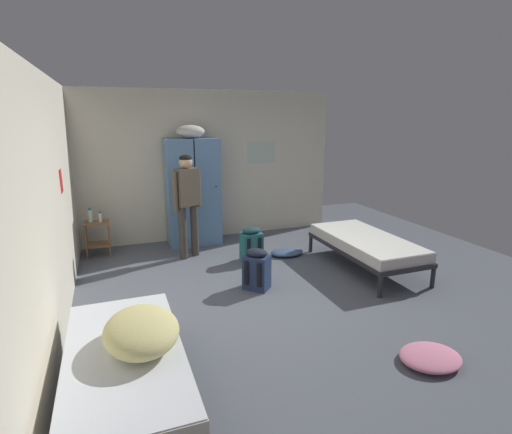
{
  "coord_description": "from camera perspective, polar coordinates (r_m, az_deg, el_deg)",
  "views": [
    {
      "loc": [
        -1.74,
        -4.41,
        2.23
      ],
      "look_at": [
        0.0,
        0.27,
        0.95
      ],
      "focal_mm": 27.95,
      "sensor_mm": 36.0,
      "label": 1
    }
  ],
  "objects": [
    {
      "name": "room_backdrop",
      "position": [
        5.77,
        -15.16,
        4.95
      ],
      "size": [
        4.71,
        5.38,
        2.67
      ],
      "color": "beige",
      "rests_on": "ground_plane"
    },
    {
      "name": "clothes_pile_pink",
      "position": [
        4.23,
        23.67,
        -17.89
      ],
      "size": [
        0.59,
        0.5,
        0.1
      ],
      "color": "pink",
      "rests_on": "ground_plane"
    },
    {
      "name": "clothes_pile_denim",
      "position": [
        6.57,
        4.46,
        -5.02
      ],
      "size": [
        0.55,
        0.39,
        0.1
      ],
      "color": "#42567A",
      "rests_on": "ground_plane"
    },
    {
      "name": "ground_plane",
      "position": [
        5.24,
        1.03,
        -10.81
      ],
      "size": [
        8.52,
        8.52,
        0.0
      ],
      "primitive_type": "plane",
      "color": "#565B66"
    },
    {
      "name": "locker_bank",
      "position": [
        7.04,
        -9.05,
        3.88
      ],
      "size": [
        0.9,
        0.55,
        2.07
      ],
      "color": "#5B84B2",
      "rests_on": "ground_plane"
    },
    {
      "name": "lotion_bottle",
      "position": [
        6.83,
        -21.39,
        -0.04
      ],
      "size": [
        0.05,
        0.05,
        0.17
      ],
      "color": "white",
      "rests_on": "shelf_unit"
    },
    {
      "name": "water_bottle",
      "position": [
        6.89,
        -22.65,
        0.19
      ],
      "size": [
        0.07,
        0.07,
        0.23
      ],
      "color": "silver",
      "rests_on": "shelf_unit"
    },
    {
      "name": "bedding_heap",
      "position": [
        3.29,
        -16.07,
        -15.36
      ],
      "size": [
        0.57,
        0.74,
        0.27
      ],
      "color": "#D1C67F",
      "rests_on": "bed_left_front"
    },
    {
      "name": "bed_left_front",
      "position": [
        3.41,
        -18.22,
        -19.22
      ],
      "size": [
        0.9,
        1.9,
        0.49
      ],
      "color": "#28282D",
      "rests_on": "ground_plane"
    },
    {
      "name": "shelf_unit",
      "position": [
        6.94,
        -21.74,
        -2.42
      ],
      "size": [
        0.38,
        0.3,
        0.57
      ],
      "color": "brown",
      "rests_on": "ground_plane"
    },
    {
      "name": "bed_right",
      "position": [
        6.14,
        15.43,
        -3.69
      ],
      "size": [
        0.9,
        1.9,
        0.49
      ],
      "color": "#28282D",
      "rests_on": "ground_plane"
    },
    {
      "name": "backpack_teal",
      "position": [
        6.23,
        -0.69,
        -4.04
      ],
      "size": [
        0.32,
        0.34,
        0.55
      ],
      "color": "#23666B",
      "rests_on": "ground_plane"
    },
    {
      "name": "backpack_navy",
      "position": [
        5.27,
        0.15,
        -7.55
      ],
      "size": [
        0.42,
        0.42,
        0.55
      ],
      "color": "navy",
      "rests_on": "ground_plane"
    },
    {
      "name": "person_traveler",
      "position": [
        6.32,
        -9.82,
        2.88
      ],
      "size": [
        0.48,
        0.34,
        1.64
      ],
      "color": "#3D3833",
      "rests_on": "ground_plane"
    }
  ]
}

